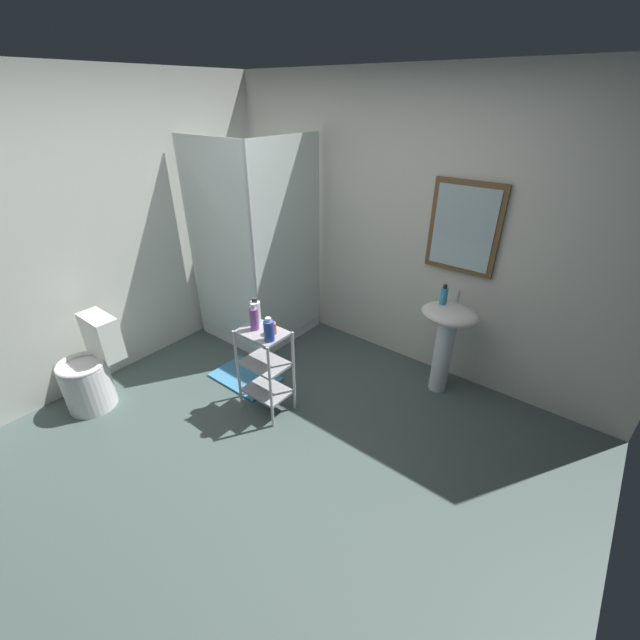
# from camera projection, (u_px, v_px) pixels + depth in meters

# --- Properties ---
(ground_plane) EXTENTS (4.20, 4.20, 0.02)m
(ground_plane) POSITION_uv_depth(u_px,v_px,m) (260.00, 455.00, 2.97)
(ground_plane) COLOR #445450
(wall_back) EXTENTS (4.20, 0.14, 2.50)m
(wall_back) POSITION_uv_depth(u_px,v_px,m) (400.00, 228.00, 3.61)
(wall_back) COLOR silver
(wall_back) RESTS_ON ground_plane
(wall_left) EXTENTS (0.10, 4.20, 2.50)m
(wall_left) POSITION_uv_depth(u_px,v_px,m) (91.00, 239.00, 3.35)
(wall_left) COLOR silver
(wall_left) RESTS_ON ground_plane
(shower_stall) EXTENTS (0.92, 0.92, 2.00)m
(shower_stall) POSITION_uv_depth(u_px,v_px,m) (259.00, 295.00, 4.22)
(shower_stall) COLOR white
(shower_stall) RESTS_ON ground_plane
(pedestal_sink) EXTENTS (0.46, 0.37, 0.81)m
(pedestal_sink) POSITION_uv_depth(u_px,v_px,m) (447.00, 332.00, 3.35)
(pedestal_sink) COLOR white
(pedestal_sink) RESTS_ON ground_plane
(sink_faucet) EXTENTS (0.03, 0.03, 0.10)m
(sink_faucet) POSITION_uv_depth(u_px,v_px,m) (458.00, 296.00, 3.29)
(sink_faucet) COLOR silver
(sink_faucet) RESTS_ON pedestal_sink
(toilet) EXTENTS (0.37, 0.49, 0.76)m
(toilet) POSITION_uv_depth(u_px,v_px,m) (91.00, 372.00, 3.31)
(toilet) COLOR white
(toilet) RESTS_ON ground_plane
(storage_cart) EXTENTS (0.38, 0.28, 0.74)m
(storage_cart) POSITION_uv_depth(u_px,v_px,m) (265.00, 365.00, 3.19)
(storage_cart) COLOR silver
(storage_cart) RESTS_ON ground_plane
(hand_soap_bottle) EXTENTS (0.06, 0.06, 0.17)m
(hand_soap_bottle) POSITION_uv_depth(u_px,v_px,m) (444.00, 295.00, 3.25)
(hand_soap_bottle) COLOR #389ED1
(hand_soap_bottle) RESTS_ON pedestal_sink
(lotion_bottle_white) EXTENTS (0.08, 0.08, 0.21)m
(lotion_bottle_white) POSITION_uv_depth(u_px,v_px,m) (256.00, 312.00, 3.11)
(lotion_bottle_white) COLOR white
(lotion_bottle_white) RESTS_ON storage_cart
(conditioner_bottle_purple) EXTENTS (0.07, 0.07, 0.21)m
(conditioner_bottle_purple) POSITION_uv_depth(u_px,v_px,m) (254.00, 318.00, 3.03)
(conditioner_bottle_purple) COLOR #8750A0
(conditioner_bottle_purple) RESTS_ON storage_cart
(shampoo_bottle_blue) EXTENTS (0.08, 0.08, 0.18)m
(shampoo_bottle_blue) POSITION_uv_depth(u_px,v_px,m) (269.00, 330.00, 2.89)
(shampoo_bottle_blue) COLOR #2C4BB3
(shampoo_bottle_blue) RESTS_ON storage_cart
(rinse_cup) EXTENTS (0.07, 0.07, 0.09)m
(rinse_cup) POSITION_uv_depth(u_px,v_px,m) (272.00, 328.00, 2.99)
(rinse_cup) COLOR #B24742
(rinse_cup) RESTS_ON storage_cart
(bath_mat) EXTENTS (0.60, 0.40, 0.02)m
(bath_mat) POSITION_uv_depth(u_px,v_px,m) (246.00, 377.00, 3.75)
(bath_mat) COLOR teal
(bath_mat) RESTS_ON ground_plane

